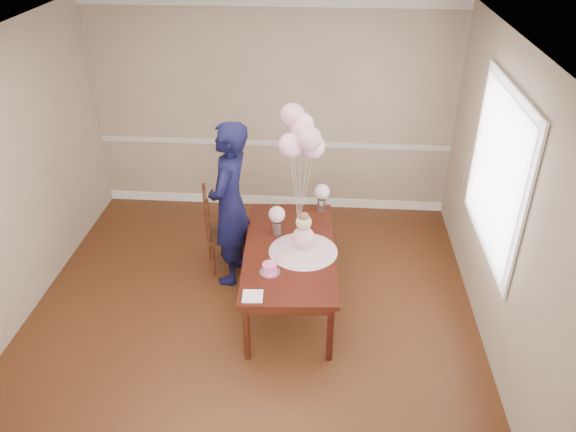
{
  "coord_description": "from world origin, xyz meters",
  "views": [
    {
      "loc": [
        0.7,
        -4.14,
        3.76
      ],
      "look_at": [
        0.35,
        0.43,
        1.05
      ],
      "focal_mm": 35.0,
      "sensor_mm": 36.0,
      "label": 1
    }
  ],
  "objects_px": {
    "birthday_cake": "(270,268)",
    "woman": "(230,205)",
    "dining_table_top": "(290,250)",
    "dining_chair_seat": "(226,233)"
  },
  "relations": [
    {
      "from": "dining_table_top",
      "to": "dining_chair_seat",
      "type": "height_order",
      "value": "dining_table_top"
    },
    {
      "from": "birthday_cake",
      "to": "dining_chair_seat",
      "type": "height_order",
      "value": "birthday_cake"
    },
    {
      "from": "woman",
      "to": "birthday_cake",
      "type": "bearing_deg",
      "value": 40.87
    },
    {
      "from": "dining_table_top",
      "to": "woman",
      "type": "distance_m",
      "value": 0.81
    },
    {
      "from": "dining_table_top",
      "to": "dining_chair_seat",
      "type": "bearing_deg",
      "value": 137.95
    },
    {
      "from": "birthday_cake",
      "to": "dining_chair_seat",
      "type": "xyz_separation_m",
      "value": [
        -0.6,
        1.01,
        -0.29
      ]
    },
    {
      "from": "dining_table_top",
      "to": "birthday_cake",
      "type": "bearing_deg",
      "value": -113.96
    },
    {
      "from": "woman",
      "to": "dining_table_top",
      "type": "bearing_deg",
      "value": 67.53
    },
    {
      "from": "birthday_cake",
      "to": "woman",
      "type": "distance_m",
      "value": 0.97
    },
    {
      "from": "dining_chair_seat",
      "to": "birthday_cake",
      "type": "bearing_deg",
      "value": -76.05
    }
  ]
}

